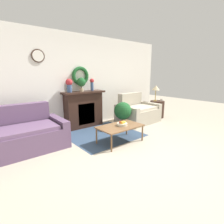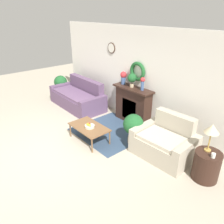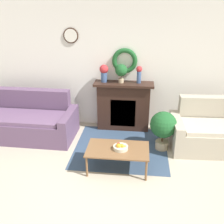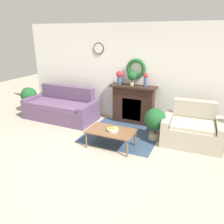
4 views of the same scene
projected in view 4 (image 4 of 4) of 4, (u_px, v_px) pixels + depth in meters
The scene contains 13 objects.
ground_plane at pixel (85, 167), 4.21m from camera, with size 16.00×16.00×0.00m, color #ADA38E.
floor_rug at pixel (122, 134), 5.57m from camera, with size 1.80×1.72×0.01m.
wall_back at pixel (133, 74), 6.10m from camera, with size 6.80×0.16×2.70m.
fireplace at pixel (133, 104), 6.15m from camera, with size 1.27×0.41×1.08m.
couch_left at pixel (62, 108), 6.51m from camera, with size 2.13×1.03×0.93m.
loveseat_right at pixel (192, 130), 5.05m from camera, with size 1.34×1.01×0.94m.
coffee_table at pixel (111, 132), 4.83m from camera, with size 1.05×0.62×0.40m.
fruit_bowl at pixel (113, 129), 4.77m from camera, with size 0.25×0.25×0.12m.
vase_on_mantel_left at pixel (120, 76), 6.07m from camera, with size 0.19×0.19×0.37m.
vase_on_mantel_right at pixel (146, 79), 5.79m from camera, with size 0.13×0.13×0.36m.
potted_plant_on_mantel at pixel (132, 76), 5.90m from camera, with size 0.26×0.26×0.40m.
potted_plant_floor_by_couch at pixel (29, 96), 6.97m from camera, with size 0.50×0.50×0.81m.
potted_plant_floor_by_loveseat at pixel (155, 120), 5.15m from camera, with size 0.51×0.51×0.78m.
Camera 4 is at (1.92, -3.08, 2.43)m, focal length 35.00 mm.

